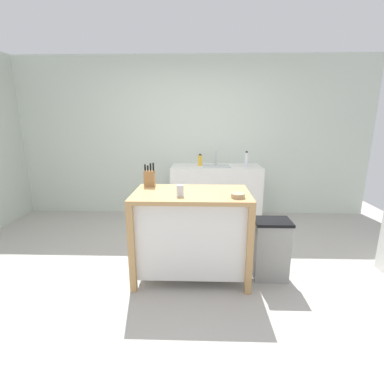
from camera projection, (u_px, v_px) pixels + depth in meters
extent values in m
plane|color=#ADA8A0|center=(187.00, 273.00, 3.02)|extent=(6.90, 6.90, 0.00)
cube|color=silver|center=(193.00, 138.00, 4.72)|extent=(5.90, 0.10, 2.60)
cube|color=tan|center=(191.00, 194.00, 2.77)|extent=(1.15, 0.68, 0.04)
cube|color=white|center=(191.00, 232.00, 2.87)|extent=(1.05, 0.58, 0.77)
cube|color=tan|center=(132.00, 250.00, 2.60)|extent=(0.06, 0.06, 0.87)
cube|color=tan|center=(250.00, 251.00, 2.56)|extent=(0.06, 0.06, 0.87)
cube|color=tan|center=(145.00, 225.00, 3.20)|extent=(0.06, 0.06, 0.87)
cube|color=tan|center=(240.00, 226.00, 3.17)|extent=(0.06, 0.06, 0.87)
cube|color=#9E7042|center=(150.00, 178.00, 2.99)|extent=(0.11, 0.09, 0.17)
cylinder|color=black|center=(145.00, 167.00, 2.96)|extent=(0.02, 0.02, 0.07)
cylinder|color=black|center=(148.00, 168.00, 2.96)|extent=(0.02, 0.02, 0.06)
cylinder|color=black|center=(151.00, 167.00, 2.96)|extent=(0.02, 0.02, 0.08)
cylinder|color=black|center=(153.00, 167.00, 2.96)|extent=(0.02, 0.02, 0.08)
cylinder|color=tan|center=(238.00, 195.00, 2.56)|extent=(0.13, 0.13, 0.04)
cylinder|color=brown|center=(238.00, 194.00, 2.56)|extent=(0.11, 0.11, 0.01)
cylinder|color=silver|center=(180.00, 191.00, 2.60)|extent=(0.07, 0.07, 0.11)
cube|color=gray|center=(271.00, 250.00, 2.87)|extent=(0.34, 0.26, 0.60)
cube|color=black|center=(273.00, 222.00, 2.80)|extent=(0.36, 0.28, 0.03)
cube|color=white|center=(215.00, 193.00, 4.58)|extent=(1.42, 0.60, 0.89)
cube|color=silver|center=(216.00, 167.00, 4.46)|extent=(0.44, 0.36, 0.03)
cylinder|color=#B7BCC1|center=(216.00, 158.00, 4.58)|extent=(0.02, 0.02, 0.22)
cylinder|color=white|center=(246.00, 159.00, 4.42)|extent=(0.05, 0.05, 0.21)
cylinder|color=black|center=(247.00, 152.00, 4.39)|extent=(0.03, 0.03, 0.02)
cylinder|color=yellow|center=(200.00, 160.00, 4.47)|extent=(0.07, 0.07, 0.16)
cylinder|color=black|center=(200.00, 155.00, 4.45)|extent=(0.04, 0.04, 0.02)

